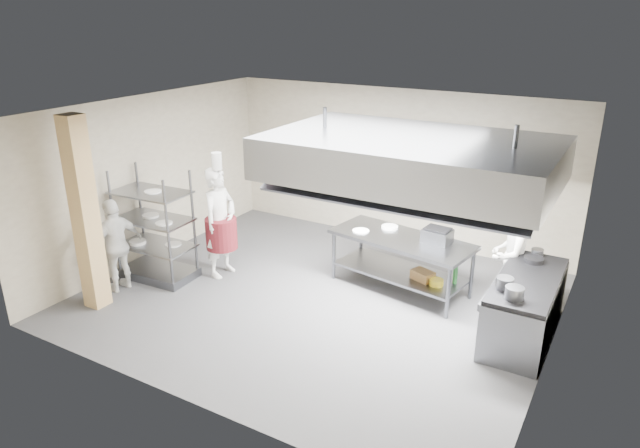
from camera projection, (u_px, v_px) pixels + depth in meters
The scene contains 23 objects.
floor at pixel (317, 298), 9.19m from camera, with size 7.00×7.00×0.00m, color #38383B.
ceiling at pixel (317, 112), 8.13m from camera, with size 7.00×7.00×0.00m, color silver.
wall_back at pixel (395, 166), 11.09m from camera, with size 7.00×7.00×0.00m, color #9F947E.
wall_left at pixel (150, 179), 10.30m from camera, with size 6.00×6.00×0.00m, color #9F947E.
wall_right at pixel (562, 258), 7.03m from camera, with size 6.00×6.00×0.00m, color #9F947E.
column at pixel (85, 215), 8.48m from camera, with size 0.30×0.30×3.00m, color tan.
exhaust_hood at pixel (411, 158), 8.06m from camera, with size 4.00×2.50×0.60m, color gray.
hood_strip_a at pixel (353, 171), 8.59m from camera, with size 1.60×0.12×0.04m, color white.
hood_strip_b at pixel (472, 189), 7.75m from camera, with size 1.60×0.12×0.04m, color white.
wall_shelf at pixel (485, 182), 10.12m from camera, with size 1.50×0.28×0.04m, color gray.
island at pixel (400, 263), 9.37m from camera, with size 2.31×0.96×0.91m, color gray, non-canonical shape.
island_worktop at pixel (402, 239), 9.22m from camera, with size 2.31×0.96×0.06m, color gray.
island_undershelf at pixel (400, 272), 9.43m from camera, with size 2.13×0.87×0.04m, color slate.
pass_rack at pixel (154, 225), 9.62m from camera, with size 1.27×0.74×1.90m, color slate, non-canonical shape.
cooking_range at pixel (524, 309), 8.01m from camera, with size 0.80×2.00×0.84m, color gray.
range_top at pixel (528, 280), 7.85m from camera, with size 0.78×1.96×0.06m, color black.
chef_head at pixel (220, 223), 9.71m from camera, with size 0.70×0.46×1.92m, color silver.
chef_line at pixel (507, 254), 8.79m from camera, with size 0.81×0.63×1.67m, color silver.
chef_plating at pixel (117, 245), 9.24m from camera, with size 0.92×0.38×1.56m, color white.
griddle at pixel (437, 236), 9.00m from camera, with size 0.43×0.33×0.21m, color slate.
wicker_basket at pixel (423, 275), 9.08m from camera, with size 0.34×0.24×0.15m, color brown.
stockpot at pixel (505, 283), 7.52m from camera, with size 0.23×0.23×0.16m, color gray.
plate_stack at pixel (156, 244), 9.74m from camera, with size 0.28×0.28×0.05m, color white.
Camera 1 is at (4.12, -7.06, 4.37)m, focal length 32.00 mm.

